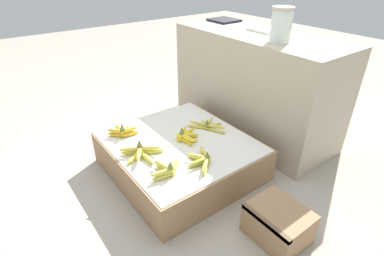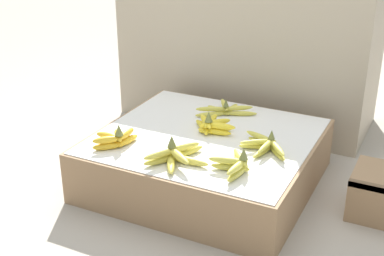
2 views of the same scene
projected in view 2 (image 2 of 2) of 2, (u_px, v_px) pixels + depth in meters
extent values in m
plane|color=#A89E8E|center=(206.00, 182.00, 2.40)|extent=(10.00, 10.00, 0.00)
cube|color=#997551|center=(206.00, 159.00, 2.35)|extent=(0.91, 0.85, 0.23)
cube|color=silver|center=(207.00, 136.00, 2.31)|extent=(0.88, 0.83, 0.00)
cube|color=tan|center=(248.00, 49.00, 2.95)|extent=(1.36, 0.55, 0.80)
ellipsoid|color=gold|center=(128.00, 140.00, 2.23)|extent=(0.04, 0.12, 0.03)
ellipsoid|color=gold|center=(121.00, 140.00, 2.22)|extent=(0.08, 0.11, 0.03)
ellipsoid|color=gold|center=(113.00, 141.00, 2.22)|extent=(0.12, 0.07, 0.03)
ellipsoid|color=gold|center=(110.00, 143.00, 2.20)|extent=(0.12, 0.05, 0.03)
ellipsoid|color=gold|center=(106.00, 146.00, 2.17)|extent=(0.11, 0.10, 0.03)
ellipsoid|color=gold|center=(126.00, 134.00, 2.21)|extent=(0.03, 0.11, 0.03)
ellipsoid|color=gold|center=(118.00, 135.00, 2.20)|extent=(0.10, 0.10, 0.03)
ellipsoid|color=gold|center=(108.00, 136.00, 2.19)|extent=(0.11, 0.03, 0.03)
ellipsoid|color=gold|center=(106.00, 140.00, 2.16)|extent=(0.10, 0.10, 0.03)
cone|color=olive|center=(119.00, 130.00, 2.16)|extent=(0.04, 0.04, 0.05)
ellipsoid|color=#DBCC4C|center=(163.00, 159.00, 2.06)|extent=(0.12, 0.15, 0.03)
ellipsoid|color=#DBCC4C|center=(172.00, 164.00, 2.03)|extent=(0.10, 0.16, 0.03)
ellipsoid|color=#DBCC4C|center=(189.00, 161.00, 2.05)|extent=(0.16, 0.03, 0.03)
ellipsoid|color=#DBCC4C|center=(186.00, 152.00, 2.12)|extent=(0.10, 0.16, 0.03)
ellipsoid|color=#DBCC4C|center=(162.00, 153.00, 2.05)|extent=(0.10, 0.16, 0.03)
ellipsoid|color=#DBCC4C|center=(178.00, 155.00, 2.03)|extent=(0.15, 0.12, 0.03)
ellipsoid|color=#DBCC4C|center=(182.00, 148.00, 2.09)|extent=(0.12, 0.15, 0.03)
cone|color=olive|center=(172.00, 141.00, 2.05)|extent=(0.04, 0.04, 0.05)
ellipsoid|color=gold|center=(240.00, 162.00, 2.05)|extent=(0.11, 0.14, 0.03)
ellipsoid|color=gold|center=(230.00, 167.00, 2.01)|extent=(0.15, 0.06, 0.03)
ellipsoid|color=gold|center=(238.00, 173.00, 1.97)|extent=(0.05, 0.15, 0.03)
ellipsoid|color=gold|center=(240.00, 158.00, 2.02)|extent=(0.12, 0.13, 0.03)
ellipsoid|color=gold|center=(228.00, 161.00, 2.00)|extent=(0.15, 0.06, 0.03)
ellipsoid|color=gold|center=(238.00, 167.00, 1.95)|extent=(0.05, 0.15, 0.03)
cone|color=olive|center=(244.00, 153.00, 1.97)|extent=(0.03, 0.03, 0.04)
ellipsoid|color=yellow|center=(214.00, 131.00, 2.31)|extent=(0.15, 0.04, 0.03)
ellipsoid|color=yellow|center=(216.00, 130.00, 2.32)|extent=(0.14, 0.11, 0.03)
ellipsoid|color=yellow|center=(214.00, 127.00, 2.35)|extent=(0.07, 0.15, 0.03)
ellipsoid|color=yellow|center=(209.00, 128.00, 2.34)|extent=(0.06, 0.15, 0.03)
ellipsoid|color=yellow|center=(203.00, 126.00, 2.36)|extent=(0.13, 0.12, 0.03)
ellipsoid|color=yellow|center=(219.00, 126.00, 2.29)|extent=(0.15, 0.05, 0.03)
ellipsoid|color=yellow|center=(215.00, 123.00, 2.32)|extent=(0.12, 0.14, 0.03)
ellipsoid|color=yellow|center=(211.00, 121.00, 2.34)|extent=(0.04, 0.15, 0.03)
ellipsoid|color=yellow|center=(206.00, 122.00, 2.33)|extent=(0.12, 0.13, 0.03)
cone|color=olive|center=(208.00, 116.00, 2.29)|extent=(0.03, 0.03, 0.05)
ellipsoid|color=gold|center=(262.00, 143.00, 2.21)|extent=(0.15, 0.07, 0.02)
ellipsoid|color=gold|center=(258.00, 146.00, 2.18)|extent=(0.15, 0.08, 0.02)
ellipsoid|color=gold|center=(264.00, 151.00, 2.14)|extent=(0.06, 0.15, 0.02)
ellipsoid|color=gold|center=(276.00, 152.00, 2.13)|extent=(0.12, 0.13, 0.02)
ellipsoid|color=gold|center=(260.00, 137.00, 2.21)|extent=(0.15, 0.08, 0.02)
ellipsoid|color=gold|center=(258.00, 142.00, 2.16)|extent=(0.14, 0.10, 0.02)
ellipsoid|color=gold|center=(266.00, 145.00, 2.13)|extent=(0.04, 0.15, 0.02)
ellipsoid|color=gold|center=(277.00, 147.00, 2.11)|extent=(0.11, 0.13, 0.02)
cone|color=olive|center=(272.00, 134.00, 2.16)|extent=(0.03, 0.03, 0.04)
ellipsoid|color=gold|center=(241.00, 113.00, 2.50)|extent=(0.14, 0.08, 0.02)
ellipsoid|color=gold|center=(231.00, 109.00, 2.55)|extent=(0.03, 0.15, 0.02)
ellipsoid|color=gold|center=(218.00, 110.00, 2.54)|extent=(0.14, 0.08, 0.02)
ellipsoid|color=gold|center=(211.00, 114.00, 2.49)|extent=(0.13, 0.11, 0.02)
ellipsoid|color=gold|center=(238.00, 108.00, 2.50)|extent=(0.13, 0.10, 0.02)
ellipsoid|color=gold|center=(224.00, 105.00, 2.54)|extent=(0.10, 0.14, 0.02)
ellipsoid|color=gold|center=(211.00, 109.00, 2.49)|extent=(0.14, 0.09, 0.02)
cone|color=olive|center=(226.00, 103.00, 2.48)|extent=(0.03, 0.03, 0.04)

